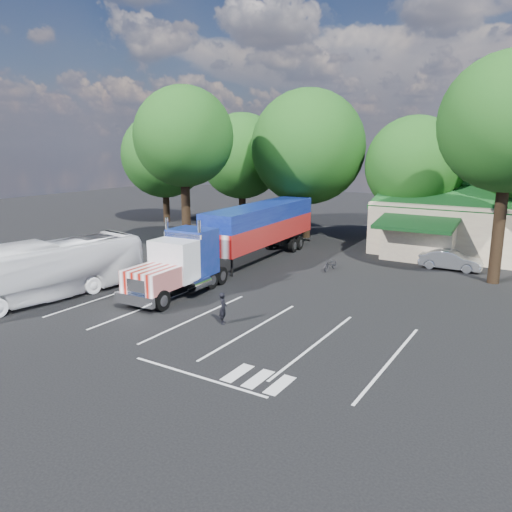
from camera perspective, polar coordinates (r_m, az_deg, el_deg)
The scene contains 12 objects.
ground at distance 29.45m, azimuth 0.50°, elevation -3.68°, with size 120.00×120.00×0.00m, color black.
tree_row_a at distance 54.76m, azimuth -10.43°, elevation 11.27°, with size 9.00×9.00×11.68m.
tree_row_b at distance 50.27m, azimuth -1.62°, elevation 11.34°, with size 8.40×8.40×11.35m.
tree_row_c at distance 44.89m, azimuth 5.96°, elevation 12.27°, with size 10.00×10.00×13.05m.
tree_row_d at distance 43.02m, azimuth 17.70°, elevation 9.80°, with size 8.00×8.00×10.60m.
tree_near_left at distance 39.29m, azimuth -8.27°, elevation 13.30°, with size 7.60×7.60×12.65m.
tree_near_right at distance 32.82m, azimuth 27.03°, elevation 13.38°, with size 8.00×8.00×13.50m.
semi_truck at distance 34.05m, azimuth -1.47°, elevation 2.67°, with size 3.86×20.22×4.21m.
woman at distance 23.60m, azimuth -3.78°, elevation -5.96°, with size 0.56×0.36×1.52m, color black.
bicycle at distance 33.77m, azimuth 8.49°, elevation -0.93°, with size 0.57×1.64×0.86m, color black.
tour_bus at distance 29.38m, azimuth -23.15°, elevation -1.56°, with size 2.67×11.41×3.18m, color white.
silver_sedan at distance 36.07m, azimuth 21.34°, elevation -0.43°, with size 1.40×4.02×1.32m, color #A9ACB1.
Camera 1 is at (14.69, -24.14, 8.28)m, focal length 35.00 mm.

